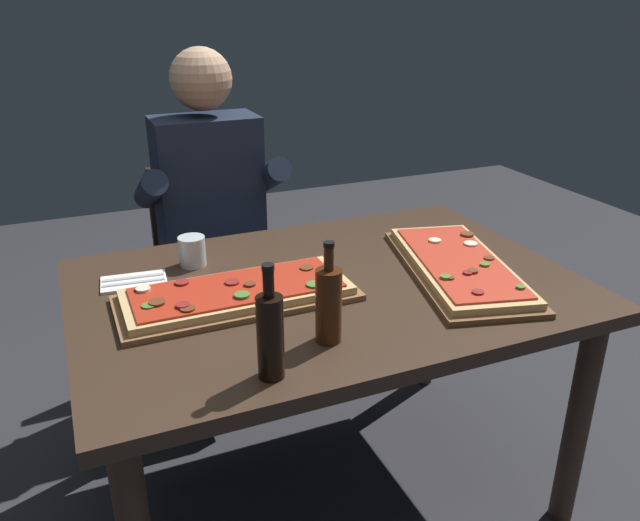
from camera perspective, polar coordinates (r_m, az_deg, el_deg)
ground_plane at (r=2.20m, az=0.55°, el=-19.83°), size 6.40×6.40×0.00m
dining_table at (r=1.82m, az=0.62°, el=-4.78°), size 1.40×0.96×0.74m
pizza_rectangular_front at (r=1.68m, az=-7.55°, el=-3.06°), size 0.63×0.27×0.05m
pizza_rectangular_left at (r=1.88m, az=12.49°, el=-0.51°), size 0.43×0.68×0.05m
wine_bottle_dark at (r=1.45m, az=0.79°, el=-3.93°), size 0.06×0.06×0.25m
oil_bottle_amber at (r=1.32m, az=-4.55°, el=-6.70°), size 0.06×0.06×0.26m
tumbler_near_camera at (r=1.92m, az=-11.54°, el=0.68°), size 0.08×0.08×0.09m
napkin_cutlery_set at (r=1.85m, az=-16.58°, el=-1.85°), size 0.19×0.13×0.01m
diner_chair at (r=2.58m, az=-9.98°, el=-0.23°), size 0.44×0.44×0.87m
seated_diner at (r=2.38m, az=-9.70°, el=4.37°), size 0.53×0.41×1.33m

